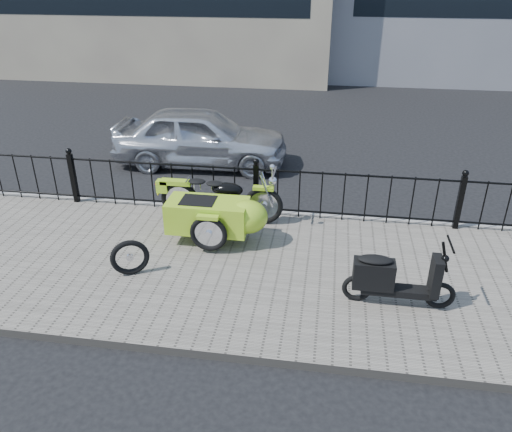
% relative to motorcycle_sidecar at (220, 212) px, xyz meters
% --- Properties ---
extents(ground, '(120.00, 120.00, 0.00)m').
position_rel_motorcycle_sidecar_xyz_m(ground, '(0.44, -0.34, -0.59)').
color(ground, black).
rests_on(ground, ground).
extents(sidewalk, '(30.00, 3.80, 0.12)m').
position_rel_motorcycle_sidecar_xyz_m(sidewalk, '(0.44, -0.84, -0.53)').
color(sidewalk, '#676157').
rests_on(sidewalk, ground).
extents(curb, '(30.00, 0.10, 0.12)m').
position_rel_motorcycle_sidecar_xyz_m(curb, '(0.44, 1.10, -0.53)').
color(curb, gray).
rests_on(curb, ground).
extents(iron_fence, '(14.11, 0.11, 1.08)m').
position_rel_motorcycle_sidecar_xyz_m(iron_fence, '(0.44, 0.96, -0.01)').
color(iron_fence, black).
rests_on(iron_fence, sidewalk).
extents(motorcycle_sidecar, '(2.28, 1.48, 0.98)m').
position_rel_motorcycle_sidecar_xyz_m(motorcycle_sidecar, '(0.00, 0.00, 0.00)').
color(motorcycle_sidecar, black).
rests_on(motorcycle_sidecar, sidewalk).
extents(scooter, '(1.48, 0.43, 1.00)m').
position_rel_motorcycle_sidecar_xyz_m(scooter, '(2.63, -1.43, -0.09)').
color(scooter, black).
rests_on(scooter, sidewalk).
extents(spare_tire, '(0.54, 0.33, 0.57)m').
position_rel_motorcycle_sidecar_xyz_m(spare_tire, '(-1.07, -1.29, -0.19)').
color(spare_tire, black).
rests_on(spare_tire, sidewalk).
extents(sedan_car, '(4.01, 1.72, 1.35)m').
position_rel_motorcycle_sidecar_xyz_m(sedan_car, '(-1.25, 3.56, 0.08)').
color(sedan_car, silver).
rests_on(sedan_car, ground).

